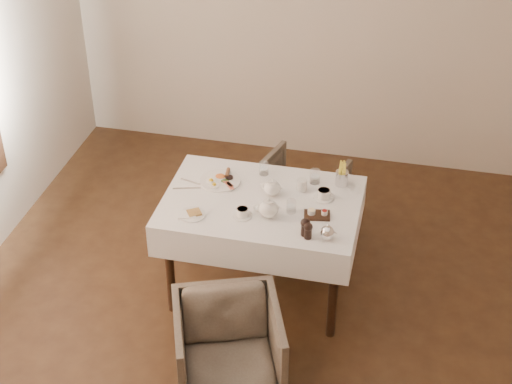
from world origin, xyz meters
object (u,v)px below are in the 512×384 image
object	(u,v)px
armchair_near	(228,348)
breakfast_plate	(221,180)
armchair_far	(299,197)
table	(261,215)
teapot_centre	(272,187)

from	to	relation	value
armchair_near	breakfast_plate	world-z (taller)	breakfast_plate
breakfast_plate	armchair_far	bearing A→B (deg)	72.81
table	breakfast_plate	distance (m)	0.38
armchair_far	teapot_centre	world-z (taller)	teapot_centre
table	armchair_near	distance (m)	0.95
armchair_far	table	bearing A→B (deg)	97.43
teapot_centre	table	bearing A→B (deg)	-117.67
teapot_centre	armchair_near	bearing A→B (deg)	-87.73
armchair_near	breakfast_plate	distance (m)	1.19
table	armchair_far	size ratio (longest dim) A/B	2.06
table	armchair_near	size ratio (longest dim) A/B	2.01
table	teapot_centre	distance (m)	0.20
armchair_far	breakfast_plate	world-z (taller)	breakfast_plate
armchair_near	teapot_centre	bearing A→B (deg)	66.20
armchair_far	teapot_centre	xyz separation A→B (m)	(-0.07, -0.69, 0.53)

